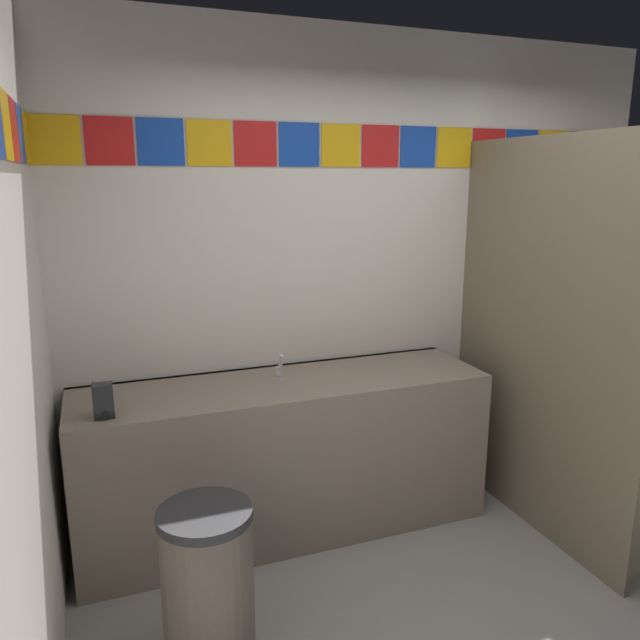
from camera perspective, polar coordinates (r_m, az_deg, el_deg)
wall_back at (r=3.70m, az=5.13°, el=4.68°), size 3.68×0.09×2.74m
vanity_counter at (r=3.43m, az=-3.26°, el=-12.50°), size 2.21×0.61×0.86m
faucet_center at (r=3.33m, az=-3.83°, el=-4.46°), size 0.04×0.10×0.14m
soap_dispenser at (r=2.94m, az=-19.68°, el=-7.17°), size 0.09×0.09×0.16m
stall_divider at (r=3.41m, az=24.86°, el=-2.55°), size 0.92×1.45×2.14m
toilet at (r=4.21m, az=22.11°, el=-10.39°), size 0.39×0.49×0.74m
trash_bin at (r=2.70m, az=-10.47°, el=-23.21°), size 0.38×0.38×0.66m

